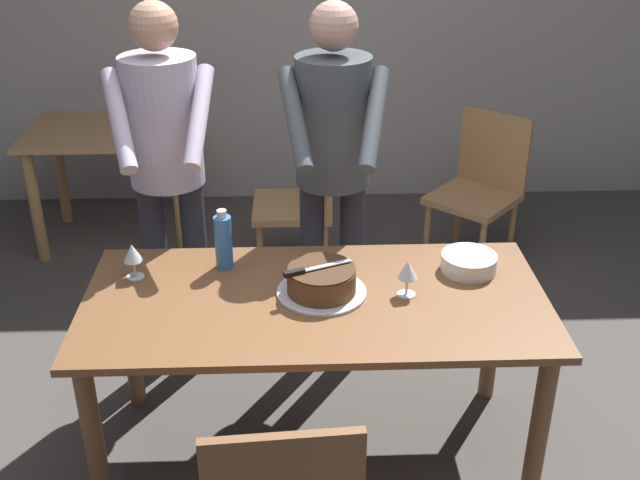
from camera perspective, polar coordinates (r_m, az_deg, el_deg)
The scene contains 14 objects.
ground_plane at distance 3.32m, azimuth -0.32°, elevation -15.44°, with size 14.00×14.00×0.00m, color #4C4742.
back_wall at distance 5.22m, azimuth -1.39°, elevation 17.31°, with size 10.00×0.12×2.70m, color #BCB7AD.
main_dining_table at distance 2.92m, azimuth -0.35°, elevation -6.11°, with size 1.74×0.83×0.75m.
cake_on_platter at distance 2.86m, azimuth 0.11°, elevation -3.13°, with size 0.34×0.34×0.11m.
cake_knife at distance 2.80m, azimuth -1.21°, elevation -2.30°, with size 0.26×0.12×0.02m.
plate_stack at distance 3.08m, azimuth 11.05°, elevation -1.67°, with size 0.22×0.22×0.07m.
wine_glass_near at distance 2.84m, azimuth 6.56°, elevation -2.31°, with size 0.08×0.08×0.14m.
wine_glass_far at distance 3.03m, azimuth -13.83°, elevation -1.02°, with size 0.08×0.08×0.14m.
water_bottle at distance 3.04m, azimuth -7.23°, elevation -0.09°, with size 0.07×0.07×0.25m.
person_cutting_cake at distance 3.28m, azimuth 0.96°, elevation 6.32°, with size 0.47×0.56×1.72m.
person_standing_beside at distance 3.35m, azimuth -11.44°, elevation 6.21°, with size 0.46×0.57×1.72m.
background_table at distance 4.88m, azimuth -15.24°, elevation 6.21°, with size 1.00×0.70×0.74m.
background_chair_0 at distance 4.32m, azimuth -1.10°, elevation 3.24°, with size 0.44×0.44×0.90m.
background_chair_1 at distance 4.57m, azimuth 11.88°, elevation 4.03°, with size 0.62×0.62×0.90m.
Camera 1 is at (-0.08, -2.44, 2.24)m, focal length 42.82 mm.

